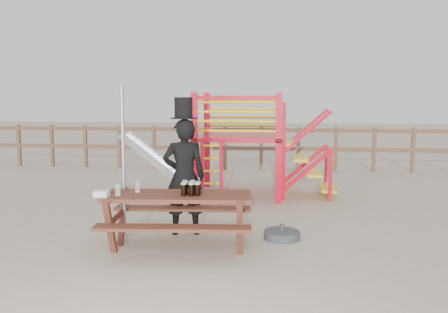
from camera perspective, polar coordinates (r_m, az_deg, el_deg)
ground at (r=6.95m, az=-2.47°, el=-10.17°), size 60.00×60.00×0.00m
back_fence at (r=13.66m, az=2.19°, el=1.52°), size 15.09×0.09×1.20m
playground_fort at (r=10.23m, az=1.38°, el=1.54°), size 4.71×1.84×2.10m
picnic_table at (r=6.70m, az=-5.31°, el=-6.63°), size 2.04×1.49×0.75m
man_with_hat at (r=7.36m, az=-4.58°, el=-1.96°), size 0.71×0.55×2.03m
metal_pole at (r=7.05m, az=-11.43°, el=-0.95°), size 0.05×0.05×2.19m
parasol_base at (r=7.29m, az=6.62°, el=-8.89°), size 0.52×0.52×0.22m
paper_bag at (r=6.62m, az=-13.83°, el=-4.17°), size 0.18×0.14×0.08m
stout_pints at (r=6.58m, az=-3.84°, el=-3.63°), size 0.26×0.26×0.17m
empty_glasses at (r=6.73m, az=-11.30°, el=-3.67°), size 0.27×0.32×0.15m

